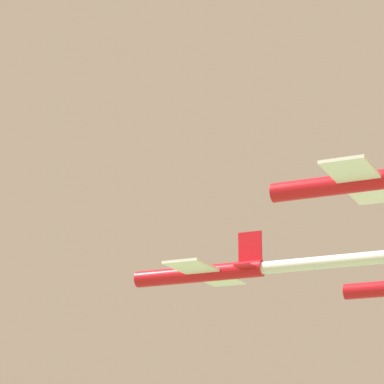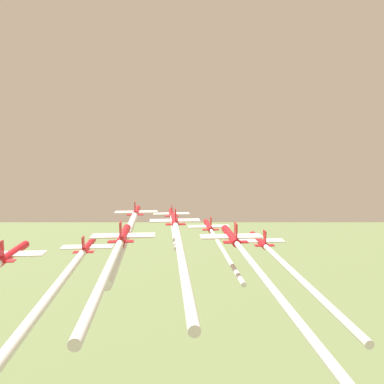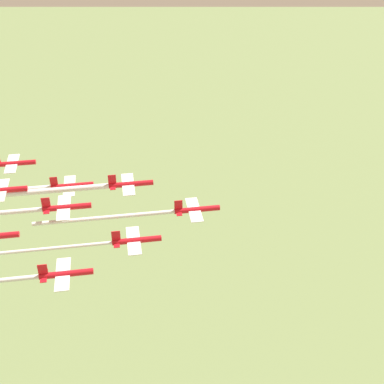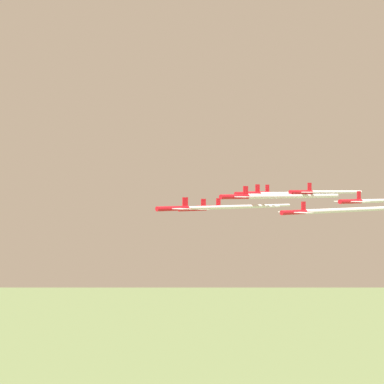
% 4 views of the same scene
% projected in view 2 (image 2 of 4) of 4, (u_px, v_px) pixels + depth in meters
% --- Properties ---
extents(jet_0, '(9.47, 9.35, 3.56)m').
position_uv_depth(jet_0, '(171.00, 213.00, 103.22)').
color(jet_0, red).
extents(jet_1, '(9.47, 9.35, 3.56)m').
position_uv_depth(jet_1, '(136.00, 212.00, 87.80)').
color(jet_1, red).
extents(jet_2, '(9.47, 9.35, 3.56)m').
position_uv_depth(jet_2, '(209.00, 226.00, 89.57)').
color(jet_2, red).
extents(jet_3, '(9.47, 9.35, 3.56)m').
position_uv_depth(jet_3, '(88.00, 246.00, 73.22)').
color(jet_3, red).
extents(jet_4, '(9.47, 9.35, 3.56)m').
position_uv_depth(jet_4, '(175.00, 220.00, 74.00)').
color(jet_4, red).
extents(jet_5, '(9.47, 9.35, 3.56)m').
position_uv_depth(jet_5, '(259.00, 240.00, 75.85)').
color(jet_5, red).
extents(jet_6, '(9.47, 9.35, 3.56)m').
position_uv_depth(jet_6, '(12.00, 253.00, 57.81)').
color(jet_6, red).
extents(jet_7, '(9.47, 9.35, 3.56)m').
position_uv_depth(jet_7, '(124.00, 235.00, 58.86)').
color(jet_7, red).
extents(jet_8, '(9.47, 9.35, 3.56)m').
position_uv_depth(jet_8, '(231.00, 236.00, 60.25)').
color(jet_8, red).
extents(smoke_trail_0, '(24.89, 21.40, 0.95)m').
position_uv_depth(smoke_trail_0, '(174.00, 230.00, 82.62)').
color(smoke_trail_0, white).
extents(smoke_trail_1, '(33.55, 28.86, 1.34)m').
position_uv_depth(smoke_trail_1, '(125.00, 238.00, 61.73)').
color(smoke_trail_1, white).
extents(smoke_trail_2, '(26.49, 22.72, 0.74)m').
position_uv_depth(smoke_trail_2, '(223.00, 251.00, 67.84)').
color(smoke_trail_2, white).
extents(smoke_trail_3, '(40.88, 35.10, 1.33)m').
position_uv_depth(smoke_trail_3, '(33.00, 318.00, 42.38)').
color(smoke_trail_3, white).
extents(smoke_trail_4, '(31.64, 27.18, 1.07)m').
position_uv_depth(smoke_trail_4, '(181.00, 257.00, 49.05)').
color(smoke_trail_4, white).
extents(smoke_trail_5, '(27.98, 24.03, 0.95)m').
position_uv_depth(smoke_trail_5, '(300.00, 279.00, 53.24)').
color(smoke_trail_5, white).
extents(smoke_trail_7, '(22.30, 19.21, 1.02)m').
position_uv_depth(smoke_trail_7, '(105.00, 276.00, 39.98)').
color(smoke_trail_7, white).
extents(smoke_trail_8, '(28.58, 24.51, 0.79)m').
position_uv_depth(smoke_trail_8, '(273.00, 290.00, 37.19)').
color(smoke_trail_8, white).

